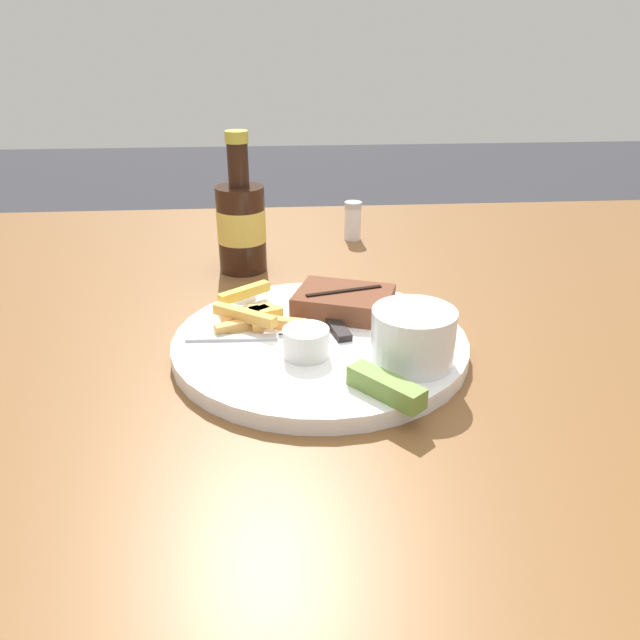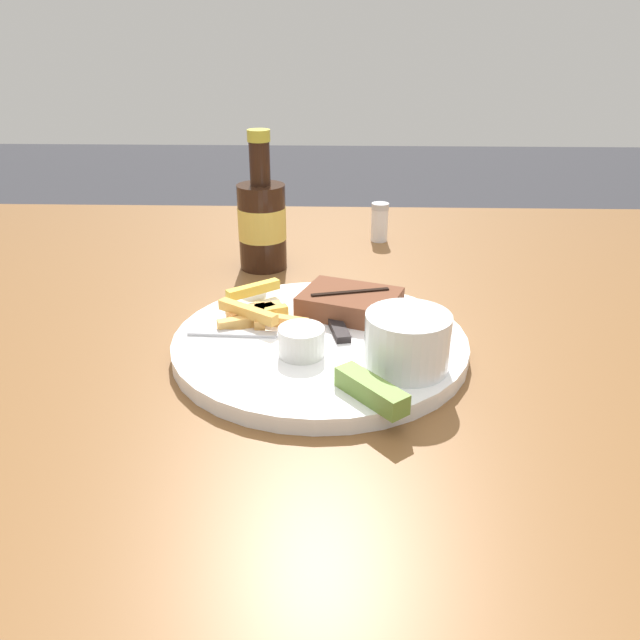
{
  "view_description": "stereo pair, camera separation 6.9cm",
  "coord_description": "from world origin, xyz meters",
  "px_view_note": "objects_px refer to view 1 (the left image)",
  "views": [
    {
      "loc": [
        -0.05,
        -0.62,
        1.1
      ],
      "look_at": [
        0.0,
        0.0,
        0.81
      ],
      "focal_mm": 35.0,
      "sensor_mm": 36.0,
      "label": 1
    },
    {
      "loc": [
        0.02,
        -0.62,
        1.1
      ],
      "look_at": [
        0.0,
        0.0,
        0.81
      ],
      "focal_mm": 35.0,
      "sensor_mm": 36.0,
      "label": 2
    }
  ],
  "objects_px": {
    "steak_portion": "(344,302)",
    "beer_bottle": "(241,223)",
    "dipping_sauce_cup": "(306,341)",
    "fork_utensil": "(241,336)",
    "knife_utensil": "(328,316)",
    "coleslaw_cup": "(413,334)",
    "salt_shaker": "(353,221)",
    "pickle_spear": "(386,387)",
    "dinner_plate": "(320,343)"
  },
  "relations": [
    {
      "from": "steak_portion",
      "to": "beer_bottle",
      "type": "height_order",
      "value": "beer_bottle"
    },
    {
      "from": "dipping_sauce_cup",
      "to": "fork_utensil",
      "type": "height_order",
      "value": "dipping_sauce_cup"
    },
    {
      "from": "knife_utensil",
      "to": "coleslaw_cup",
      "type": "bearing_deg",
      "value": -158.49
    },
    {
      "from": "coleslaw_cup",
      "to": "salt_shaker",
      "type": "relative_size",
      "value": 1.31
    },
    {
      "from": "steak_portion",
      "to": "coleslaw_cup",
      "type": "relative_size",
      "value": 1.56
    },
    {
      "from": "beer_bottle",
      "to": "salt_shaker",
      "type": "height_order",
      "value": "beer_bottle"
    },
    {
      "from": "fork_utensil",
      "to": "pickle_spear",
      "type": "bearing_deg",
      "value": -41.6
    },
    {
      "from": "fork_utensil",
      "to": "steak_portion",
      "type": "bearing_deg",
      "value": 28.75
    },
    {
      "from": "beer_bottle",
      "to": "dipping_sauce_cup",
      "type": "bearing_deg",
      "value": -76.27
    },
    {
      "from": "dinner_plate",
      "to": "pickle_spear",
      "type": "relative_size",
      "value": 4.31
    },
    {
      "from": "pickle_spear",
      "to": "steak_portion",
      "type": "bearing_deg",
      "value": 95.1
    },
    {
      "from": "dipping_sauce_cup",
      "to": "pickle_spear",
      "type": "height_order",
      "value": "dipping_sauce_cup"
    },
    {
      "from": "coleslaw_cup",
      "to": "pickle_spear",
      "type": "bearing_deg",
      "value": -121.25
    },
    {
      "from": "knife_utensil",
      "to": "salt_shaker",
      "type": "bearing_deg",
      "value": -24.18
    },
    {
      "from": "pickle_spear",
      "to": "fork_utensil",
      "type": "xyz_separation_m",
      "value": [
        -0.14,
        0.13,
        -0.01
      ]
    },
    {
      "from": "dipping_sauce_cup",
      "to": "pickle_spear",
      "type": "relative_size",
      "value": 0.64
    },
    {
      "from": "knife_utensil",
      "to": "beer_bottle",
      "type": "height_order",
      "value": "beer_bottle"
    },
    {
      "from": "dinner_plate",
      "to": "salt_shaker",
      "type": "xyz_separation_m",
      "value": [
        0.09,
        0.4,
        0.02
      ]
    },
    {
      "from": "fork_utensil",
      "to": "beer_bottle",
      "type": "distance_m",
      "value": 0.27
    },
    {
      "from": "coleslaw_cup",
      "to": "knife_utensil",
      "type": "height_order",
      "value": "coleslaw_cup"
    },
    {
      "from": "dipping_sauce_cup",
      "to": "salt_shaker",
      "type": "xyz_separation_m",
      "value": [
        0.11,
        0.45,
        -0.0
      ]
    },
    {
      "from": "fork_utensil",
      "to": "knife_utensil",
      "type": "height_order",
      "value": "knife_utensil"
    },
    {
      "from": "pickle_spear",
      "to": "salt_shaker",
      "type": "height_order",
      "value": "salt_shaker"
    },
    {
      "from": "dipping_sauce_cup",
      "to": "coleslaw_cup",
      "type": "bearing_deg",
      "value": -12.38
    },
    {
      "from": "dinner_plate",
      "to": "knife_utensil",
      "type": "height_order",
      "value": "knife_utensil"
    },
    {
      "from": "dipping_sauce_cup",
      "to": "knife_utensil",
      "type": "bearing_deg",
      "value": 71.02
    },
    {
      "from": "coleslaw_cup",
      "to": "dipping_sauce_cup",
      "type": "bearing_deg",
      "value": 167.62
    },
    {
      "from": "dinner_plate",
      "to": "dipping_sauce_cup",
      "type": "xyz_separation_m",
      "value": [
        -0.02,
        -0.04,
        0.03
      ]
    },
    {
      "from": "steak_portion",
      "to": "dipping_sauce_cup",
      "type": "height_order",
      "value": "dipping_sauce_cup"
    },
    {
      "from": "dinner_plate",
      "to": "pickle_spear",
      "type": "bearing_deg",
      "value": -68.4
    },
    {
      "from": "dinner_plate",
      "to": "dipping_sauce_cup",
      "type": "height_order",
      "value": "dipping_sauce_cup"
    },
    {
      "from": "pickle_spear",
      "to": "beer_bottle",
      "type": "distance_m",
      "value": 0.43
    },
    {
      "from": "dinner_plate",
      "to": "fork_utensil",
      "type": "bearing_deg",
      "value": 177.9
    },
    {
      "from": "fork_utensil",
      "to": "knife_utensil",
      "type": "bearing_deg",
      "value": 25.4
    },
    {
      "from": "coleslaw_cup",
      "to": "beer_bottle",
      "type": "xyz_separation_m",
      "value": [
        -0.18,
        0.34,
        0.02
      ]
    },
    {
      "from": "steak_portion",
      "to": "fork_utensil",
      "type": "distance_m",
      "value": 0.14
    },
    {
      "from": "coleslaw_cup",
      "to": "dipping_sauce_cup",
      "type": "relative_size",
      "value": 1.75
    },
    {
      "from": "knife_utensil",
      "to": "beer_bottle",
      "type": "distance_m",
      "value": 0.25
    },
    {
      "from": "coleslaw_cup",
      "to": "salt_shaker",
      "type": "height_order",
      "value": "coleslaw_cup"
    },
    {
      "from": "pickle_spear",
      "to": "salt_shaker",
      "type": "relative_size",
      "value": 1.17
    },
    {
      "from": "knife_utensil",
      "to": "salt_shaker",
      "type": "distance_m",
      "value": 0.37
    },
    {
      "from": "knife_utensil",
      "to": "pickle_spear",
      "type": "bearing_deg",
      "value": 179.89
    },
    {
      "from": "dipping_sauce_cup",
      "to": "knife_utensil",
      "type": "relative_size",
      "value": 0.3
    },
    {
      "from": "pickle_spear",
      "to": "coleslaw_cup",
      "type": "bearing_deg",
      "value": 58.75
    },
    {
      "from": "knife_utensil",
      "to": "beer_bottle",
      "type": "bearing_deg",
      "value": 13.29
    },
    {
      "from": "dipping_sauce_cup",
      "to": "beer_bottle",
      "type": "bearing_deg",
      "value": 103.73
    },
    {
      "from": "dinner_plate",
      "to": "beer_bottle",
      "type": "height_order",
      "value": "beer_bottle"
    },
    {
      "from": "coleslaw_cup",
      "to": "steak_portion",
      "type": "bearing_deg",
      "value": 112.84
    },
    {
      "from": "dinner_plate",
      "to": "steak_portion",
      "type": "distance_m",
      "value": 0.08
    },
    {
      "from": "dinner_plate",
      "to": "salt_shaker",
      "type": "height_order",
      "value": "salt_shaker"
    }
  ]
}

